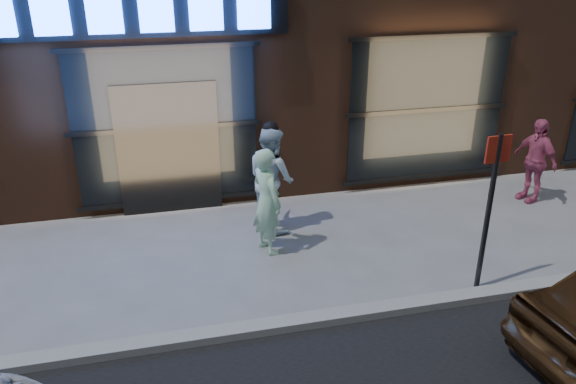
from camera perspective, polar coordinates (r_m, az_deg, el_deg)
The scene contains 6 objects.
ground at distance 7.38m, azimuth -9.84°, elevation -14.79°, with size 90.00×90.00×0.00m, color slate.
curb at distance 7.35m, azimuth -9.87°, elevation -14.43°, with size 60.00×0.25×0.12m, color gray.
man_bowtie at distance 8.80m, azimuth -2.17°, elevation -0.94°, with size 0.64×0.42×1.75m, color #C2FFD7.
man_cap at distance 9.55m, azimuth -1.70°, elevation 1.42°, with size 0.89×0.69×1.83m, color silver.
passerby at distance 11.62m, azimuth 23.78°, elevation 2.98°, with size 0.96×0.40×1.63m, color #C25075.
sign_post at distance 8.06m, azimuth 19.87°, elevation -0.69°, with size 0.37×0.07×2.34m.
Camera 1 is at (-0.14, -5.79, 4.58)m, focal length 35.00 mm.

